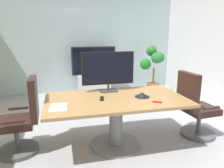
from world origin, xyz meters
TOP-DOWN VIEW (x-y plane):
  - ground_plane at (0.00, 0.00)m, footprint 7.12×7.12m
  - wall_back_glass_partition at (0.00, 3.06)m, footprint 5.29×0.10m
  - conference_table at (0.10, -0.17)m, footprint 2.02×1.12m
  - office_chair_left at (-1.23, -0.03)m, footprint 0.60×0.58m
  - office_chair_right at (1.42, -0.20)m, footprint 0.61×0.59m
  - tv_monitor at (0.07, 0.22)m, footprint 0.84×0.18m
  - wall_display_unit at (0.22, 2.70)m, footprint 1.20×0.36m
  - potted_plant at (1.80, 2.30)m, footprint 0.66×0.65m
  - conference_phone at (0.49, -0.21)m, footprint 0.22×0.22m
  - remote_control at (-0.12, -0.18)m, footprint 0.09×0.18m
  - whiteboard_marker at (0.59, -0.51)m, footprint 0.12×0.08m
  - paper_notepad at (-0.72, -0.38)m, footprint 0.23×0.31m

SIDE VIEW (x-z plane):
  - ground_plane at x=0.00m, z-range 0.00..0.00m
  - wall_display_unit at x=0.22m, z-range -0.21..1.10m
  - office_chair_left at x=-1.23m, z-range -0.09..1.00m
  - office_chair_right at x=1.42m, z-range -0.09..1.00m
  - conference_table at x=0.10m, z-range 0.19..0.95m
  - paper_notepad at x=-0.72m, z-range 0.76..0.77m
  - remote_control at x=-0.12m, z-range 0.76..0.78m
  - whiteboard_marker at x=0.59m, z-range 0.76..0.78m
  - conference_phone at x=0.49m, z-range 0.76..0.83m
  - potted_plant at x=1.80m, z-range 0.14..1.46m
  - tv_monitor at x=0.07m, z-range 0.80..1.44m
  - wall_back_glass_partition at x=0.00m, z-range 0.00..2.67m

